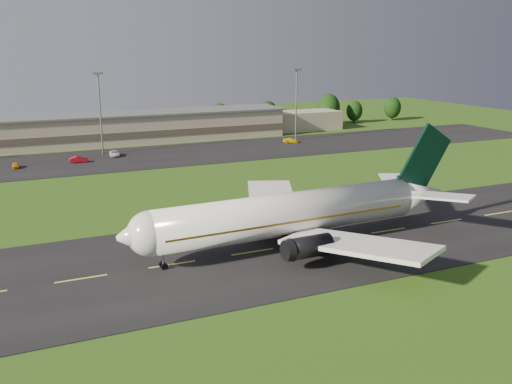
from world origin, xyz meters
name	(u,v)px	position (x,y,z in m)	size (l,w,h in m)	color
ground	(172,265)	(0.00, 0.00, 0.00)	(360.00, 360.00, 0.00)	#284C13
taxiway	(172,265)	(0.00, 0.00, 0.05)	(220.00, 30.00, 0.10)	black
apron	(87,161)	(0.00, 72.00, 0.05)	(260.00, 30.00, 0.10)	black
airliner	(293,214)	(17.05, 0.03, 4.66)	(51.29, 42.15, 15.57)	white
terminal	(97,130)	(6.40, 96.18, 3.99)	(145.00, 16.00, 8.40)	tan
light_mast_centre	(100,104)	(5.00, 80.00, 12.74)	(2.40, 1.20, 20.35)	gray
light_mast_east	(296,96)	(60.00, 80.00, 12.74)	(2.40, 1.20, 20.35)	gray
tree_line	(167,119)	(28.67, 105.25, 4.99)	(195.55, 8.16, 10.66)	black
service_vehicle_a	(15,165)	(-15.77, 70.59, 0.71)	(1.43, 3.56, 1.21)	#C9830B
service_vehicle_b	(79,160)	(-2.05, 71.22, 0.82)	(1.52, 4.35, 1.43)	maroon
service_vehicle_c	(115,153)	(7.10, 75.77, 0.78)	(2.25, 4.89, 1.36)	silver
service_vehicle_d	(291,140)	(56.32, 75.94, 0.75)	(1.83, 4.51, 1.31)	gold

